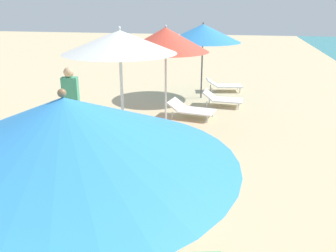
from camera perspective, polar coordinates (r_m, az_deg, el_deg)
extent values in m
cone|color=#338CD8|center=(2.55, -16.25, -0.77)|extent=(2.45, 2.45, 0.48)
sphere|color=olive|center=(2.47, -16.82, 5.14)|extent=(0.06, 0.06, 0.06)
cylinder|color=silver|center=(6.00, -7.26, 0.29)|extent=(0.05, 0.05, 2.37)
cone|color=white|center=(5.71, -7.84, 13.36)|extent=(1.81, 1.81, 0.36)
sphere|color=silver|center=(5.70, -7.94, 15.45)|extent=(0.06, 0.06, 0.06)
cube|color=white|center=(7.12, 3.98, -4.93)|extent=(1.20, 0.68, 0.04)
cube|color=white|center=(7.13, -2.18, -3.29)|extent=(0.45, 0.62, 0.35)
cylinder|color=silver|center=(7.39, 7.82, -5.14)|extent=(0.04, 0.04, 0.19)
cylinder|color=silver|center=(6.94, 7.80, -6.81)|extent=(0.04, 0.04, 0.19)
cylinder|color=silver|center=(7.48, -2.26, -4.64)|extent=(0.04, 0.04, 0.19)
cylinder|color=silver|center=(7.04, -2.95, -6.25)|extent=(0.04, 0.04, 0.19)
cube|color=white|center=(5.32, -1.71, -13.20)|extent=(1.18, 0.75, 0.04)
cube|color=white|center=(5.47, -9.06, -10.13)|extent=(0.42, 0.68, 0.37)
cylinder|color=silver|center=(5.51, 3.91, -13.75)|extent=(0.04, 0.04, 0.25)
cylinder|color=silver|center=(5.07, 2.39, -16.97)|extent=(0.04, 0.04, 0.25)
cylinder|color=silver|center=(5.88, -8.32, -11.65)|extent=(0.04, 0.04, 0.25)
cylinder|color=silver|center=(5.47, -10.83, -14.38)|extent=(0.04, 0.04, 0.25)
cylinder|color=silver|center=(9.18, -0.38, 5.79)|extent=(0.05, 0.05, 1.99)
cone|color=#E54C38|center=(8.97, -0.39, 13.83)|extent=(2.19, 2.19, 0.59)
sphere|color=silver|center=(8.95, -0.40, 15.91)|extent=(0.06, 0.06, 0.06)
cube|color=white|center=(10.14, 4.79, 2.43)|extent=(1.06, 0.84, 0.04)
cube|color=white|center=(10.29, 1.35, 3.53)|extent=(0.47, 0.74, 0.26)
cylinder|color=silver|center=(10.35, 7.25, 2.03)|extent=(0.04, 0.04, 0.19)
cylinder|color=silver|center=(9.81, 6.39, 1.09)|extent=(0.04, 0.04, 0.19)
cylinder|color=silver|center=(10.63, 1.80, 2.64)|extent=(0.04, 0.04, 0.19)
cylinder|color=silver|center=(10.10, 0.68, 1.76)|extent=(0.04, 0.04, 0.19)
cylinder|color=#4C4C51|center=(12.25, 5.49, 8.92)|extent=(0.05, 0.05, 1.91)
cone|color=#338CD8|center=(12.10, 5.68, 14.74)|extent=(2.53, 2.53, 0.58)
sphere|color=#4C4C51|center=(12.08, 5.73, 16.26)|extent=(0.06, 0.06, 0.06)
cube|color=white|center=(13.49, 9.83, 6.44)|extent=(1.05, 0.77, 0.04)
cube|color=white|center=(13.37, 7.09, 7.04)|extent=(0.47, 0.66, 0.25)
cylinder|color=silver|center=(13.82, 11.21, 6.16)|extent=(0.04, 0.04, 0.19)
cylinder|color=silver|center=(13.34, 11.58, 5.68)|extent=(0.04, 0.04, 0.19)
cylinder|color=silver|center=(13.67, 6.88, 6.25)|extent=(0.04, 0.04, 0.19)
cylinder|color=silver|center=(13.18, 7.10, 5.76)|extent=(0.04, 0.04, 0.19)
cube|color=white|center=(11.44, 9.67, 4.18)|extent=(0.95, 0.67, 0.04)
cube|color=white|center=(11.48, 6.65, 5.08)|extent=(0.37, 0.64, 0.27)
cylinder|color=silver|center=(11.70, 11.51, 3.80)|extent=(0.04, 0.04, 0.19)
cylinder|color=silver|center=(11.20, 11.32, 3.13)|extent=(0.04, 0.04, 0.19)
cylinder|color=silver|center=(11.79, 6.71, 4.18)|extent=(0.04, 0.04, 0.19)
cylinder|color=silver|center=(11.30, 6.31, 3.53)|extent=(0.04, 0.04, 0.19)
cylinder|color=#262628|center=(8.77, -15.63, 0.63)|extent=(0.11, 0.11, 0.87)
cylinder|color=#262628|center=(8.73, -14.55, 0.64)|extent=(0.11, 0.11, 0.87)
cube|color=#3F9972|center=(8.55, -15.53, 5.47)|extent=(0.40, 0.29, 0.65)
sphere|color=#D8A87F|center=(8.46, -15.80, 8.39)|extent=(0.24, 0.24, 0.24)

